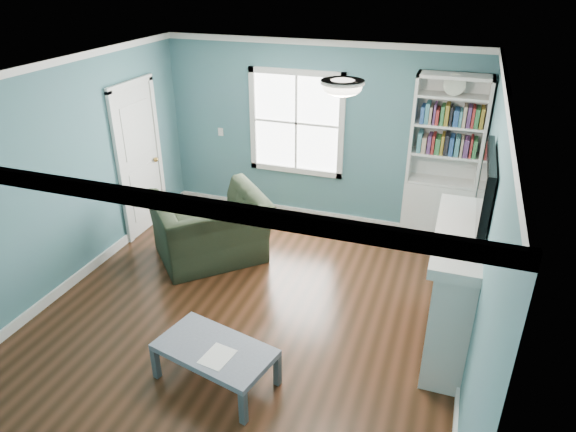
% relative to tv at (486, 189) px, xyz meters
% --- Properties ---
extents(floor, '(5.00, 5.00, 0.00)m').
position_rel_tv_xyz_m(floor, '(-2.20, -0.20, -1.72)').
color(floor, black).
rests_on(floor, ground).
extents(room_walls, '(5.00, 5.00, 5.00)m').
position_rel_tv_xyz_m(room_walls, '(-2.20, -0.20, -0.14)').
color(room_walls, teal).
rests_on(room_walls, ground).
extents(trim, '(4.50, 5.00, 2.60)m').
position_rel_tv_xyz_m(trim, '(-2.20, -0.20, -0.49)').
color(trim, white).
rests_on(trim, ground).
extents(window, '(1.40, 0.06, 1.50)m').
position_rel_tv_xyz_m(window, '(-2.50, 2.29, -0.27)').
color(window, white).
rests_on(window, room_walls).
extents(bookshelf, '(0.90, 0.35, 2.31)m').
position_rel_tv_xyz_m(bookshelf, '(-0.43, 2.10, -0.80)').
color(bookshelf, silver).
rests_on(bookshelf, ground).
extents(fireplace, '(0.44, 1.58, 1.30)m').
position_rel_tv_xyz_m(fireplace, '(-0.12, 0.00, -1.09)').
color(fireplace, black).
rests_on(fireplace, ground).
extents(tv, '(0.06, 1.10, 0.65)m').
position_rel_tv_xyz_m(tv, '(0.00, 0.00, 0.00)').
color(tv, black).
rests_on(tv, fireplace).
extents(door, '(0.12, 0.98, 2.17)m').
position_rel_tv_xyz_m(door, '(-4.42, 1.20, -0.65)').
color(door, silver).
rests_on(door, ground).
extents(ceiling_fixture, '(0.38, 0.38, 0.15)m').
position_rel_tv_xyz_m(ceiling_fixture, '(-1.30, -0.10, 0.82)').
color(ceiling_fixture, white).
rests_on(ceiling_fixture, room_walls).
extents(light_switch, '(0.08, 0.01, 0.12)m').
position_rel_tv_xyz_m(light_switch, '(-3.70, 2.28, -0.52)').
color(light_switch, white).
rests_on(light_switch, room_walls).
extents(recliner, '(1.58, 1.57, 1.18)m').
position_rel_tv_xyz_m(recliner, '(-3.13, 0.72, -1.14)').
color(recliner, black).
rests_on(recliner, ground).
extents(coffee_table, '(1.17, 0.81, 0.39)m').
position_rel_tv_xyz_m(coffee_table, '(-2.10, -1.26, -1.39)').
color(coffee_table, '#434A50').
rests_on(coffee_table, ground).
extents(paper_sheet, '(0.28, 0.33, 0.00)m').
position_rel_tv_xyz_m(paper_sheet, '(-2.02, -1.36, -1.33)').
color(paper_sheet, white).
rests_on(paper_sheet, coffee_table).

